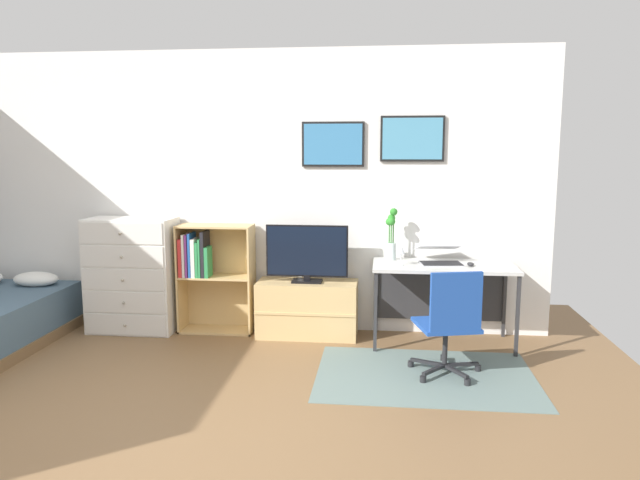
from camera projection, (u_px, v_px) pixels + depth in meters
name	position (u px, v px, depth m)	size (l,w,h in m)	color
ground_plane	(135.00, 442.00, 3.57)	(7.20, 7.20, 0.00)	brown
wall_back_with_posters	(234.00, 191.00, 5.75)	(6.12, 0.09, 2.70)	white
area_rug	(425.00, 375.00, 4.61)	(1.70, 1.20, 0.01)	slate
dresser	(133.00, 275.00, 5.71)	(0.84, 0.46, 1.11)	white
bookshelf	(209.00, 269.00, 5.69)	(0.72, 0.30, 1.05)	tan
tv_stand	(307.00, 309.00, 5.58)	(0.94, 0.41, 0.53)	tan
television	(307.00, 254.00, 5.48)	(0.77, 0.16, 0.54)	black
desk	(442.00, 277.00, 5.37)	(1.26, 0.61, 0.74)	silver
office_chair	(450.00, 321.00, 4.52)	(0.58, 0.57, 0.86)	#232326
laptop	(440.00, 256.00, 5.33)	(0.42, 0.45, 0.17)	#B7B7BC
computer_mouse	(471.00, 264.00, 5.20)	(0.06, 0.10, 0.03)	#262628
bamboo_vase	(391.00, 234.00, 5.46)	(0.11, 0.10, 0.48)	silver
wine_glass	(401.00, 250.00, 5.22)	(0.07, 0.07, 0.18)	silver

